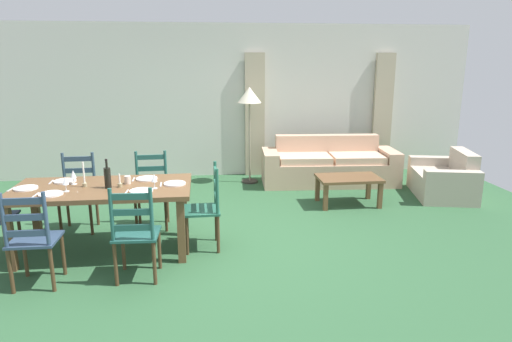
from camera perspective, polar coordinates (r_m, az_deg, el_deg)
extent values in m
cube|color=#2D5734|center=(5.35, -4.96, -9.22)|extent=(9.60, 9.60, 0.02)
cube|color=beige|center=(8.25, -5.97, 8.75)|extent=(9.60, 0.16, 2.70)
cube|color=tan|center=(8.19, -0.16, 7.03)|extent=(0.35, 0.08, 2.20)
cube|color=tan|center=(8.80, 15.68, 7.00)|extent=(0.35, 0.08, 2.20)
cube|color=brown|center=(5.16, -18.89, -2.15)|extent=(1.90, 0.96, 0.05)
cube|color=brown|center=(5.18, -28.72, -7.46)|extent=(0.08, 0.08, 0.70)
cube|color=brown|center=(4.81, -9.43, -7.46)|extent=(0.08, 0.08, 0.70)
cube|color=brown|center=(5.85, -26.04, -4.81)|extent=(0.08, 0.08, 0.70)
cube|color=brown|center=(5.52, -9.11, -4.59)|extent=(0.08, 0.08, 0.70)
cube|color=#30435E|center=(4.74, -26.12, -7.81)|extent=(0.42, 0.40, 0.03)
cylinder|color=#4C3420|center=(5.03, -27.16, -9.51)|extent=(0.04, 0.04, 0.43)
cylinder|color=#4C3420|center=(4.92, -23.18, -9.63)|extent=(0.04, 0.04, 0.43)
cylinder|color=#4C3420|center=(4.75, -28.58, -11.10)|extent=(0.04, 0.04, 0.43)
cylinder|color=#4C3420|center=(4.62, -24.37, -11.28)|extent=(0.04, 0.04, 0.43)
cylinder|color=#30435E|center=(4.57, -29.30, -5.47)|extent=(0.04, 0.04, 0.50)
cylinder|color=#30435E|center=(4.44, -25.01, -5.50)|extent=(0.04, 0.04, 0.50)
cube|color=#30435E|center=(4.55, -27.00, -7.03)|extent=(0.38, 0.03, 0.06)
cube|color=#30435E|center=(4.50, -27.21, -5.24)|extent=(0.38, 0.03, 0.06)
cube|color=#30435E|center=(4.46, -27.43, -3.42)|extent=(0.38, 0.03, 0.06)
cube|color=#22534C|center=(4.54, -14.83, -7.73)|extent=(0.44, 0.42, 0.03)
cylinder|color=#4C3420|center=(4.82, -16.42, -9.51)|extent=(0.04, 0.04, 0.43)
cylinder|color=#4C3420|center=(4.76, -12.12, -9.56)|extent=(0.04, 0.04, 0.43)
cylinder|color=#4C3420|center=(4.52, -17.33, -11.21)|extent=(0.04, 0.04, 0.43)
cylinder|color=#4C3420|center=(4.45, -12.72, -11.30)|extent=(0.04, 0.04, 0.43)
cylinder|color=#22534C|center=(4.34, -17.80, -5.29)|extent=(0.04, 0.04, 0.50)
cylinder|color=#22534C|center=(4.27, -13.08, -5.30)|extent=(0.04, 0.04, 0.50)
cube|color=#22534C|center=(4.34, -15.35, -6.92)|extent=(0.38, 0.04, 0.06)
cube|color=#22534C|center=(4.29, -15.47, -5.05)|extent=(0.38, 0.04, 0.06)
cube|color=#22534C|center=(4.25, -15.60, -3.13)|extent=(0.38, 0.04, 0.06)
cube|color=#304757|center=(5.99, -21.63, -2.96)|extent=(0.42, 0.40, 0.03)
cylinder|color=#4C3420|center=(5.86, -20.12, -5.56)|extent=(0.04, 0.04, 0.43)
cylinder|color=#4C3420|center=(5.95, -23.51, -5.58)|extent=(0.04, 0.04, 0.43)
cylinder|color=#4C3420|center=(6.17, -19.44, -4.52)|extent=(0.04, 0.04, 0.43)
cylinder|color=#4C3420|center=(6.26, -22.67, -4.55)|extent=(0.04, 0.04, 0.43)
cylinder|color=#304757|center=(6.04, -19.82, -0.08)|extent=(0.04, 0.04, 0.50)
cylinder|color=#304757|center=(6.13, -23.10, -0.18)|extent=(0.04, 0.04, 0.50)
cube|color=#304757|center=(6.12, -21.36, -1.31)|extent=(0.38, 0.03, 0.06)
cube|color=#304757|center=(6.08, -21.49, 0.05)|extent=(0.38, 0.03, 0.06)
cube|color=#304757|center=(6.05, -21.61, 1.43)|extent=(0.38, 0.03, 0.06)
cube|color=#22544B|center=(5.82, -13.09, -2.80)|extent=(0.43, 0.41, 0.03)
cylinder|color=#4C3420|center=(5.71, -11.30, -5.45)|extent=(0.04, 0.04, 0.43)
cylinder|color=#4C3420|center=(5.75, -14.90, -5.53)|extent=(0.04, 0.04, 0.43)
cylinder|color=#4C3420|center=(6.04, -11.13, -4.38)|extent=(0.04, 0.04, 0.43)
cylinder|color=#4C3420|center=(6.07, -14.53, -4.47)|extent=(0.04, 0.04, 0.43)
cylinder|color=#22544B|center=(5.90, -11.35, 0.16)|extent=(0.04, 0.04, 0.50)
cylinder|color=#22544B|center=(5.94, -14.82, 0.05)|extent=(0.04, 0.04, 0.50)
cube|color=#22544B|center=(5.95, -13.02, -1.11)|extent=(0.38, 0.03, 0.06)
cube|color=#22544B|center=(5.91, -13.10, 0.29)|extent=(0.38, 0.03, 0.06)
cube|color=#22544B|center=(5.88, -13.18, 1.71)|extent=(0.38, 0.03, 0.06)
cylinder|color=#4C3420|center=(5.74, -27.69, -6.73)|extent=(0.04, 0.04, 0.43)
cylinder|color=#4C3420|center=(5.43, -28.83, -8.05)|extent=(0.04, 0.04, 0.43)
cube|color=#235D48|center=(5.11, -6.90, -4.91)|extent=(0.41, 0.43, 0.03)
cylinder|color=#4C3420|center=(5.02, -8.73, -8.13)|extent=(0.04, 0.04, 0.43)
cylinder|color=#4C3420|center=(5.35, -8.71, -6.69)|extent=(0.04, 0.04, 0.43)
cylinder|color=#4C3420|center=(5.02, -4.81, -7.98)|extent=(0.04, 0.04, 0.43)
cylinder|color=#4C3420|center=(5.36, -5.05, -6.55)|extent=(0.04, 0.04, 0.43)
cylinder|color=#235D48|center=(4.86, -4.93, -2.59)|extent=(0.04, 0.04, 0.50)
cylinder|color=#235D48|center=(5.21, -5.16, -1.47)|extent=(0.04, 0.04, 0.50)
cube|color=#235D48|center=(5.07, -5.02, -3.42)|extent=(0.03, 0.38, 0.06)
cube|color=#235D48|center=(5.03, -5.06, -1.79)|extent=(0.03, 0.38, 0.06)
cube|color=#235D48|center=(4.99, -5.09, -0.13)|extent=(0.03, 0.38, 0.06)
cylinder|color=white|center=(5.04, -24.50, -2.66)|extent=(0.24, 0.24, 0.02)
cube|color=silver|center=(5.09, -26.11, -2.74)|extent=(0.02, 0.17, 0.01)
cylinder|color=white|center=(4.84, -14.30, -2.46)|extent=(0.24, 0.24, 0.02)
cube|color=silver|center=(4.86, -16.05, -2.57)|extent=(0.03, 0.17, 0.01)
cylinder|color=white|center=(5.50, -22.98, -1.18)|extent=(0.24, 0.24, 0.02)
cube|color=silver|center=(5.54, -24.47, -1.28)|extent=(0.02, 0.17, 0.01)
cylinder|color=white|center=(5.31, -13.64, -0.94)|extent=(0.24, 0.24, 0.02)
cube|color=silver|center=(5.34, -15.23, -1.05)|extent=(0.02, 0.17, 0.01)
cylinder|color=white|center=(5.37, -27.08, -1.95)|extent=(0.24, 0.24, 0.02)
cube|color=silver|center=(5.43, -28.55, -2.04)|extent=(0.03, 0.17, 0.01)
cylinder|color=white|center=(5.04, -10.23, -1.57)|extent=(0.24, 0.24, 0.02)
cube|color=silver|center=(5.06, -11.92, -1.68)|extent=(0.02, 0.17, 0.01)
cylinder|color=black|center=(5.06, -18.25, -0.84)|extent=(0.07, 0.07, 0.22)
cylinder|color=black|center=(5.02, -18.38, 0.82)|extent=(0.02, 0.02, 0.08)
cylinder|color=black|center=(5.01, -18.42, 1.35)|extent=(0.03, 0.03, 0.02)
cylinder|color=white|center=(5.10, -22.84, -2.38)|extent=(0.06, 0.06, 0.01)
cylinder|color=white|center=(5.09, -22.88, -1.97)|extent=(0.01, 0.01, 0.07)
cone|color=white|center=(5.07, -22.96, -1.12)|extent=(0.06, 0.06, 0.08)
cylinder|color=white|center=(4.93, -12.68, -2.14)|extent=(0.06, 0.06, 0.01)
cylinder|color=white|center=(4.92, -12.70, -1.71)|extent=(0.01, 0.01, 0.07)
cone|color=white|center=(4.90, -12.75, -0.84)|extent=(0.06, 0.06, 0.08)
cylinder|color=white|center=(5.35, -21.99, -1.54)|extent=(0.06, 0.06, 0.01)
cylinder|color=white|center=(5.34, -22.03, -1.15)|extent=(0.01, 0.01, 0.07)
cone|color=white|center=(5.33, -22.11, -0.34)|extent=(0.06, 0.06, 0.08)
cylinder|color=beige|center=(5.17, -15.92, -1.08)|extent=(0.07, 0.07, 0.09)
cylinder|color=#998C66|center=(5.21, -20.82, -1.65)|extent=(0.05, 0.05, 0.04)
cylinder|color=white|center=(5.18, -20.95, -0.19)|extent=(0.02, 0.02, 0.23)
cylinder|color=#998C66|center=(5.07, -16.81, -1.74)|extent=(0.05, 0.05, 0.04)
cylinder|color=white|center=(5.05, -16.87, -0.94)|extent=(0.02, 0.02, 0.11)
cube|color=#CEA688|center=(7.84, 9.25, -0.16)|extent=(1.85, 0.92, 0.40)
cube|color=#CEA688|center=(8.08, 8.86, 1.74)|extent=(1.81, 0.32, 0.80)
cube|color=#CEA688|center=(8.10, 16.34, 0.56)|extent=(0.29, 0.81, 0.58)
cube|color=#CEA688|center=(7.67, 1.80, 0.39)|extent=(0.29, 0.81, 0.58)
cube|color=beige|center=(7.85, 12.61, 1.64)|extent=(0.90, 0.70, 0.12)
cube|color=beige|center=(7.65, 6.10, 1.59)|extent=(0.90, 0.70, 0.12)
cube|color=brown|center=(6.72, 11.63, -0.89)|extent=(0.90, 0.56, 0.04)
cube|color=brown|center=(6.45, 8.79, -3.33)|extent=(0.06, 0.06, 0.38)
cube|color=brown|center=(6.71, 15.40, -3.01)|extent=(0.06, 0.06, 0.38)
cube|color=brown|center=(6.88, 7.78, -2.21)|extent=(0.06, 0.06, 0.38)
cube|color=brown|center=(7.12, 14.03, -1.95)|extent=(0.06, 0.06, 0.38)
cube|color=#BFAE9B|center=(7.63, 22.39, -1.52)|extent=(0.96, 0.96, 0.38)
cube|color=#BFAE9B|center=(7.69, 24.64, -0.34)|extent=(0.37, 0.82, 0.72)
cube|color=#BFAE9B|center=(7.16, 23.51, -2.02)|extent=(0.82, 0.35, 0.52)
cube|color=#BFAE9B|center=(8.07, 21.48, -0.12)|extent=(0.82, 0.35, 0.52)
cylinder|color=#332D28|center=(7.87, -0.80, -1.31)|extent=(0.28, 0.28, 0.03)
cylinder|color=gray|center=(7.72, -0.82, 3.64)|extent=(0.03, 0.03, 1.35)
cone|color=beige|center=(7.62, -0.84, 9.60)|extent=(0.40, 0.40, 0.26)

